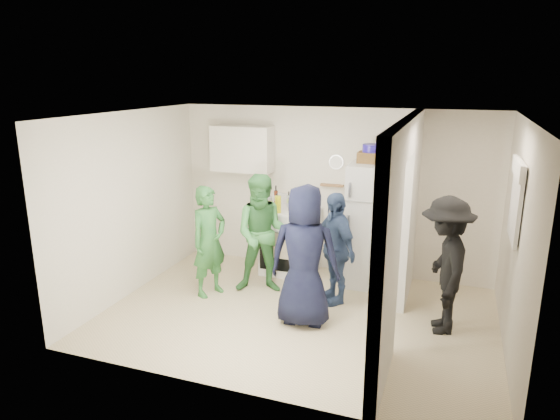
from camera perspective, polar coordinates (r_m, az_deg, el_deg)
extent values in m
plane|color=beige|center=(6.46, 2.02, -11.95)|extent=(4.80, 4.80, 0.00)
plane|color=silver|center=(7.59, 6.02, 2.16)|extent=(4.80, 0.00, 4.80)
plane|color=silver|center=(4.50, -4.48, -7.02)|extent=(4.80, 0.00, 4.80)
plane|color=silver|center=(7.07, -16.74, 0.64)|extent=(0.00, 3.40, 3.40)
plane|color=silver|center=(5.79, 25.46, -3.39)|extent=(0.00, 3.40, 3.40)
plane|color=white|center=(5.77, 2.25, 10.73)|extent=(4.80, 4.80, 0.00)
cube|color=silver|center=(6.83, 14.62, 0.28)|extent=(0.12, 1.20, 2.50)
cube|color=silver|center=(4.74, 12.05, -6.15)|extent=(0.12, 1.20, 2.50)
cube|color=silver|center=(5.55, 14.25, 8.04)|extent=(0.12, 1.00, 0.40)
cube|color=white|center=(7.63, 1.18, -3.56)|extent=(0.83, 0.69, 0.99)
cube|color=silver|center=(7.75, -4.35, 6.99)|extent=(0.95, 0.34, 0.70)
cube|color=silver|center=(7.21, 10.69, -1.73)|extent=(0.73, 0.71, 1.77)
cube|color=brown|center=(7.06, 10.33, 5.93)|extent=(0.35, 0.25, 0.15)
cylinder|color=#211592|center=(7.04, 10.38, 6.97)|extent=(0.24, 0.24, 0.11)
cylinder|color=#F6FC15|center=(6.86, 12.79, 5.96)|extent=(0.09, 0.09, 0.25)
cylinder|color=white|center=(7.47, 6.45, 5.46)|extent=(0.22, 0.02, 0.22)
cube|color=olive|center=(7.52, 5.95, 2.82)|extent=(0.35, 0.08, 0.03)
cube|color=black|center=(5.87, 25.54, 0.92)|extent=(0.03, 0.70, 0.80)
cube|color=white|center=(5.87, 25.39, 0.94)|extent=(0.04, 0.76, 0.86)
cube|color=white|center=(5.80, 25.54, 4.31)|extent=(0.04, 0.82, 0.18)
cylinder|color=#D3D511|center=(7.30, -0.24, 0.64)|extent=(0.09, 0.09, 0.25)
cylinder|color=red|center=(7.23, 2.35, -0.04)|extent=(0.09, 0.09, 0.12)
imported|color=#357830|center=(6.84, -8.10, -3.57)|extent=(0.56, 0.66, 1.53)
imported|color=#428A3D|center=(6.86, -1.90, -2.77)|extent=(0.97, 0.85, 1.67)
imported|color=#39527D|center=(6.61, 6.28, -4.32)|extent=(0.87, 0.89, 1.50)
imported|color=black|center=(5.95, 2.81, -5.29)|extent=(0.89, 0.63, 1.73)
imported|color=black|center=(6.11, 18.33, -6.04)|extent=(0.76, 1.14, 1.63)
cylinder|color=maroon|center=(7.66, -0.48, 1.63)|extent=(0.06, 0.06, 0.32)
cylinder|color=#184A2C|center=(7.46, -0.38, 0.94)|extent=(0.06, 0.06, 0.24)
cylinder|color=#ADBABB|center=(7.62, 1.00, 1.24)|extent=(0.06, 0.06, 0.24)
cylinder|color=brown|center=(7.42, 1.22, 0.94)|extent=(0.07, 0.07, 0.26)
cylinder|color=#AAB4BC|center=(7.59, 2.46, 1.33)|extent=(0.06, 0.06, 0.28)
cylinder|color=#1B3D16|center=(7.42, 2.46, 1.05)|extent=(0.08, 0.08, 0.30)
cylinder|color=#A77536|center=(7.49, 3.33, 1.25)|extent=(0.06, 0.06, 0.31)
cylinder|color=#A4A8AF|center=(7.45, -1.23, 1.04)|extent=(0.08, 0.08, 0.28)
cylinder|color=#5D4410|center=(7.52, 1.75, 1.39)|extent=(0.08, 0.08, 0.33)
cylinder|color=#1E5723|center=(7.26, 3.10, 0.64)|extent=(0.06, 0.06, 0.27)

